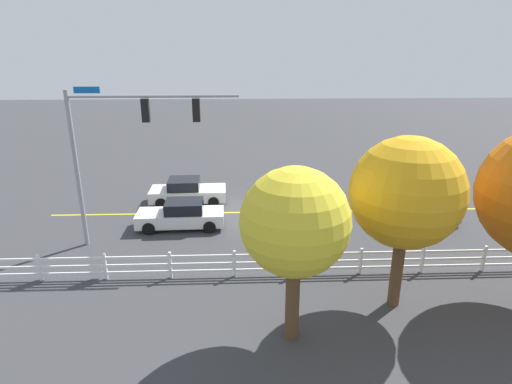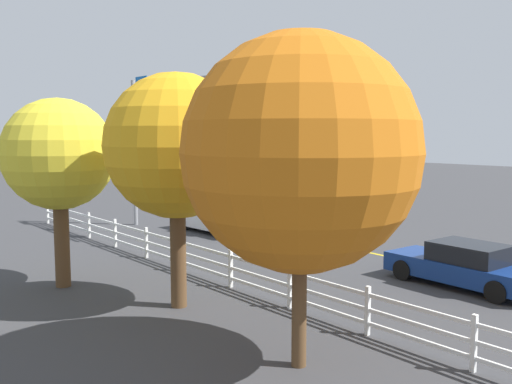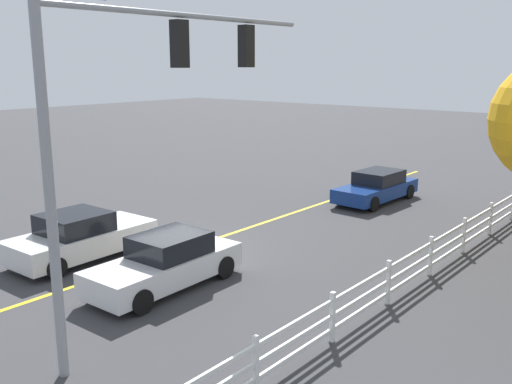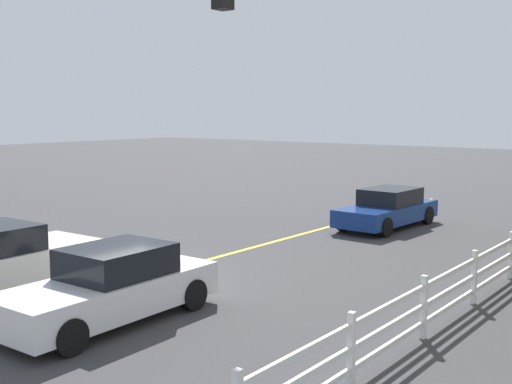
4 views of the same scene
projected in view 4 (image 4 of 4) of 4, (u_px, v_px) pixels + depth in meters
ground_plane at (137, 279)px, 15.37m from camera, size 120.00×120.00×0.00m
lane_center_stripe at (242, 251)px, 18.50m from camera, size 28.00×0.16×0.01m
signal_assembly at (65, 29)px, 8.84m from camera, size 7.46×0.38×7.35m
car_0 at (111, 287)px, 12.20m from camera, size 4.52×1.91×1.45m
car_2 at (388, 209)px, 22.15m from camera, size 4.64×1.94×1.36m
white_rail_fence at (474, 276)px, 13.32m from camera, size 26.10×0.10×1.15m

